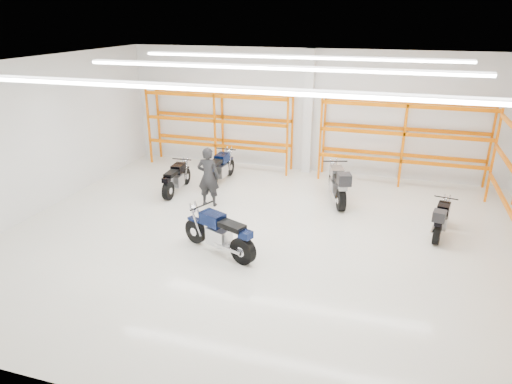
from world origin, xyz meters
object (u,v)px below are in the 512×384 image
(motorcycle_back_d, at_px, (441,220))
(standing_man, at_px, (208,177))
(motorcycle_back_a, at_px, (176,179))
(motorcycle_main, at_px, (221,235))
(motorcycle_back_b, at_px, (219,169))
(structural_column, at_px, (308,113))
(motorcycle_back_c, at_px, (338,185))

(motorcycle_back_d, height_order, standing_man, standing_man)
(motorcycle_back_a, bearing_deg, motorcycle_main, -49.63)
(motorcycle_main, xyz_separation_m, motorcycle_back_b, (-1.90, 4.74, -0.02))
(motorcycle_main, bearing_deg, motorcycle_back_d, 26.51)
(standing_man, bearing_deg, structural_column, -123.56)
(standing_man, bearing_deg, motorcycle_back_c, -165.29)
(motorcycle_back_c, distance_m, motorcycle_back_d, 3.34)
(motorcycle_back_b, distance_m, motorcycle_back_c, 4.26)
(motorcycle_back_c, distance_m, structural_column, 3.60)
(motorcycle_main, relative_size, motorcycle_back_b, 0.97)
(motorcycle_back_a, distance_m, motorcycle_back_c, 5.34)
(standing_man, xyz_separation_m, structural_column, (2.27, 4.16, 1.31))
(motorcycle_main, bearing_deg, motorcycle_back_a, 130.37)
(motorcycle_main, xyz_separation_m, motorcycle_back_c, (2.32, 4.19, 0.07))
(motorcycle_back_c, height_order, standing_man, standing_man)
(motorcycle_back_d, bearing_deg, motorcycle_back_b, 163.62)
(motorcycle_main, bearing_deg, standing_man, 117.98)
(motorcycle_back_a, xyz_separation_m, standing_man, (1.47, -0.66, 0.46))
(motorcycle_back_b, height_order, structural_column, structural_column)
(motorcycle_back_c, bearing_deg, motorcycle_back_a, -172.47)
(motorcycle_back_c, bearing_deg, motorcycle_main, -119.01)
(motorcycle_back_b, distance_m, standing_man, 1.99)
(motorcycle_main, relative_size, motorcycle_back_d, 1.14)
(motorcycle_back_d, bearing_deg, motorcycle_back_c, 152.05)
(motorcycle_main, height_order, motorcycle_back_c, motorcycle_back_c)
(motorcycle_back_a, relative_size, motorcycle_back_d, 1.06)
(motorcycle_back_b, xyz_separation_m, standing_man, (0.40, -1.91, 0.41))
(motorcycle_back_a, height_order, motorcycle_back_d, motorcycle_back_a)
(standing_man, relative_size, structural_column, 0.42)
(motorcycle_back_b, bearing_deg, standing_man, -78.15)
(motorcycle_back_a, xyz_separation_m, motorcycle_back_c, (5.29, 0.70, 0.13))
(motorcycle_back_b, relative_size, motorcycle_back_d, 1.17)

